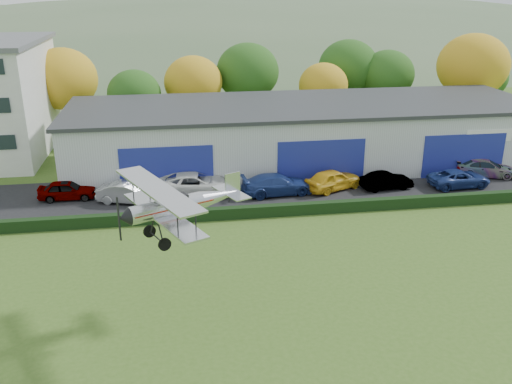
{
  "coord_description": "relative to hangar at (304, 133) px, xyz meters",
  "views": [
    {
      "loc": [
        -6.46,
        -18.25,
        14.97
      ],
      "look_at": [
        -2.14,
        9.43,
        4.41
      ],
      "focal_mm": 38.82,
      "sensor_mm": 36.0,
      "label": 1
    }
  ],
  "objects": [
    {
      "name": "ground",
      "position": [
        -5.0,
        -27.98,
        -2.66
      ],
      "size": [
        300.0,
        300.0,
        0.0
      ],
      "primitive_type": "plane",
      "color": "#3A5B1C",
      "rests_on": "ground"
    },
    {
      "name": "apron",
      "position": [
        -2.0,
        -6.98,
        -2.63
      ],
      "size": [
        48.0,
        9.0,
        0.05
      ],
      "primitive_type": "cube",
      "color": "black",
      "rests_on": "ground"
    },
    {
      "name": "hedge",
      "position": [
        -2.0,
        -11.78,
        -2.26
      ],
      "size": [
        46.0,
        0.6,
        0.8
      ],
      "primitive_type": "cube",
      "color": "black",
      "rests_on": "ground"
    },
    {
      "name": "hangar",
      "position": [
        0.0,
        0.0,
        0.0
      ],
      "size": [
        40.6,
        12.6,
        5.3
      ],
      "color": "#B2B7BC",
      "rests_on": "ground"
    },
    {
      "name": "tree_belt",
      "position": [
        -4.15,
        12.64,
        2.95
      ],
      "size": [
        75.7,
        13.22,
        10.12
      ],
      "color": "#3D2614",
      "rests_on": "ground"
    },
    {
      "name": "distant_hills",
      "position": [
        -9.38,
        112.02,
        -15.7
      ],
      "size": [
        430.0,
        196.0,
        56.0
      ],
      "color": "#4C6642",
      "rests_on": "ground"
    },
    {
      "name": "car_0",
      "position": [
        -19.35,
        -6.42,
        -1.9
      ],
      "size": [
        4.14,
        1.7,
        1.4
      ],
      "primitive_type": "imported",
      "rotation": [
        0.0,
        0.0,
        1.56
      ],
      "color": "gray",
      "rests_on": "apron"
    },
    {
      "name": "car_1",
      "position": [
        -14.81,
        -7.82,
        -1.86
      ],
      "size": [
        4.81,
        2.84,
        1.5
      ],
      "primitive_type": "imported",
      "rotation": [
        0.0,
        0.0,
        1.27
      ],
      "color": "silver",
      "rests_on": "apron"
    },
    {
      "name": "car_2",
      "position": [
        -9.98,
        -6.93,
        -1.78
      ],
      "size": [
        6.16,
        3.23,
        1.65
      ],
      "primitive_type": "imported",
      "rotation": [
        0.0,
        0.0,
        1.49
      ],
      "color": "silver",
      "rests_on": "apron"
    },
    {
      "name": "car_3",
      "position": [
        -3.88,
        -7.79,
        -1.82
      ],
      "size": [
        5.56,
        2.66,
        1.56
      ],
      "primitive_type": "imported",
      "rotation": [
        0.0,
        0.0,
        1.66
      ],
      "color": "navy",
      "rests_on": "apron"
    },
    {
      "name": "car_4",
      "position": [
        0.6,
        -7.47,
        -1.8
      ],
      "size": [
        5.07,
        3.65,
        1.6
      ],
      "primitive_type": "imported",
      "rotation": [
        0.0,
        0.0,
        1.99
      ],
      "color": "gold",
      "rests_on": "apron"
    },
    {
      "name": "car_5",
      "position": [
        4.73,
        -7.99,
        -1.94
      ],
      "size": [
        4.15,
        1.77,
        1.33
      ],
      "primitive_type": "imported",
      "rotation": [
        0.0,
        0.0,
        1.66
      ],
      "color": "gray",
      "rests_on": "apron"
    },
    {
      "name": "car_6",
      "position": [
        10.54,
        -8.36,
        -1.94
      ],
      "size": [
        4.93,
        2.5,
        1.34
      ],
      "primitive_type": "imported",
      "rotation": [
        0.0,
        0.0,
        1.63
      ],
      "color": "navy",
      "rests_on": "apron"
    },
    {
      "name": "car_7",
      "position": [
        13.9,
        -6.31,
        -1.89
      ],
      "size": [
        5.32,
        3.34,
        1.44
      ],
      "primitive_type": "imported",
      "rotation": [
        0.0,
        0.0,
        1.28
      ],
      "color": "gray",
      "rests_on": "apron"
    },
    {
      "name": "biplane",
      "position": [
        -11.41,
        -22.79,
        3.01
      ],
      "size": [
        6.29,
        6.83,
        2.62
      ],
      "rotation": [
        0.0,
        0.0,
        0.43
      ],
      "color": "silver"
    }
  ]
}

